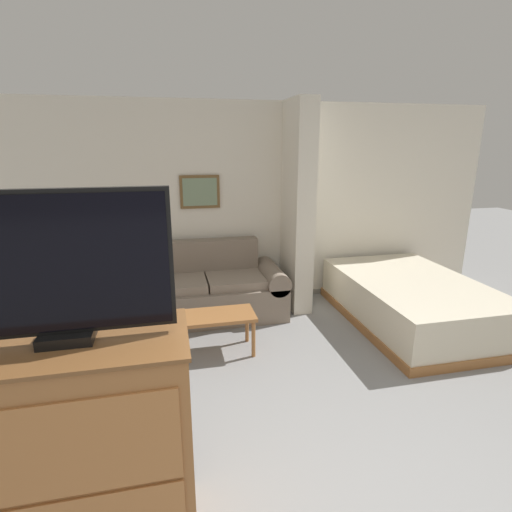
{
  "coord_description": "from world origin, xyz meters",
  "views": [
    {
      "loc": [
        -0.91,
        -1.29,
        2.08
      ],
      "look_at": [
        -0.11,
        2.28,
        1.05
      ],
      "focal_mm": 28.0,
      "sensor_mm": 36.0,
      "label": 1
    }
  ],
  "objects_px": {
    "coffee_table": "(216,319)",
    "table_lamp": "(105,257)",
    "couch": "(206,291)",
    "tv": "(57,269)",
    "bed": "(411,300)",
    "tv_dresser": "(83,449)"
  },
  "relations": [
    {
      "from": "table_lamp",
      "to": "tv",
      "type": "xyz_separation_m",
      "value": [
        0.24,
        -2.83,
        0.72
      ]
    },
    {
      "from": "couch",
      "to": "tv",
      "type": "height_order",
      "value": "tv"
    },
    {
      "from": "coffee_table",
      "to": "tv",
      "type": "height_order",
      "value": "tv"
    },
    {
      "from": "couch",
      "to": "table_lamp",
      "type": "height_order",
      "value": "table_lamp"
    },
    {
      "from": "coffee_table",
      "to": "tv",
      "type": "bearing_deg",
      "value": -115.62
    },
    {
      "from": "tv",
      "to": "bed",
      "type": "xyz_separation_m",
      "value": [
        3.28,
        2.13,
        -1.28
      ]
    },
    {
      "from": "couch",
      "to": "table_lamp",
      "type": "bearing_deg",
      "value": -179.24
    },
    {
      "from": "tv_dresser",
      "to": "couch",
      "type": "bearing_deg",
      "value": 72.44
    },
    {
      "from": "couch",
      "to": "bed",
      "type": "bearing_deg",
      "value": -16.7
    },
    {
      "from": "coffee_table",
      "to": "table_lamp",
      "type": "height_order",
      "value": "table_lamp"
    },
    {
      "from": "table_lamp",
      "to": "tv",
      "type": "relative_size",
      "value": 0.44
    },
    {
      "from": "tv_dresser",
      "to": "tv",
      "type": "xyz_separation_m",
      "value": [
        -0.0,
        0.0,
        0.96
      ]
    },
    {
      "from": "coffee_table",
      "to": "tv",
      "type": "xyz_separation_m",
      "value": [
        -0.91,
        -1.89,
        1.19
      ]
    },
    {
      "from": "bed",
      "to": "coffee_table",
      "type": "bearing_deg",
      "value": -174.07
    },
    {
      "from": "tv",
      "to": "coffee_table",
      "type": "bearing_deg",
      "value": 64.38
    },
    {
      "from": "bed",
      "to": "table_lamp",
      "type": "bearing_deg",
      "value": 168.78
    },
    {
      "from": "couch",
      "to": "bed",
      "type": "height_order",
      "value": "couch"
    },
    {
      "from": "couch",
      "to": "tv_dresser",
      "type": "distance_m",
      "value": 3.0
    },
    {
      "from": "couch",
      "to": "bed",
      "type": "relative_size",
      "value": 0.88
    },
    {
      "from": "couch",
      "to": "table_lamp",
      "type": "distance_m",
      "value": 1.25
    },
    {
      "from": "table_lamp",
      "to": "tv_dresser",
      "type": "relative_size",
      "value": 0.37
    },
    {
      "from": "table_lamp",
      "to": "coffee_table",
      "type": "bearing_deg",
      "value": -39.54
    }
  ]
}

